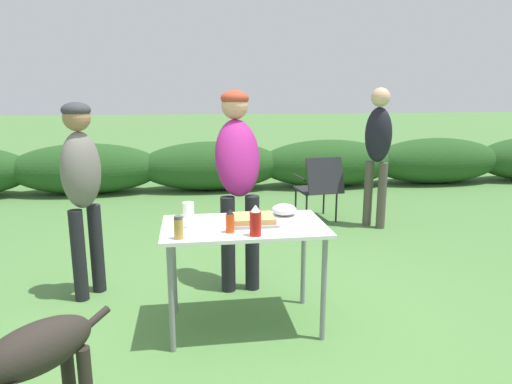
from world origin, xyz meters
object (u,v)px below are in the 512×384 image
mixing_bowl (284,210)px  standing_person_with_beanie (238,166)px  paper_cup_stack (188,210)px  spice_jar (179,228)px  food_tray (252,220)px  standing_person_in_gray_fleece (378,144)px  standing_person_in_navy_coat (82,179)px  ketchup_bottle (255,221)px  camp_chair_green_behind_table (319,185)px  plate_stack (193,223)px  hot_sauce_bottle (230,221)px  dog (28,363)px  folding_table (244,236)px

mixing_bowl → standing_person_with_beanie: size_ratio=0.11×
paper_cup_stack → spice_jar: 0.48m
food_tray → spice_jar: spice_jar is taller
spice_jar → standing_person_in_gray_fleece: standing_person_in_gray_fleece is taller
standing_person_with_beanie → standing_person_in_navy_coat: (-1.21, -0.05, -0.06)m
ketchup_bottle → standing_person_in_gray_fleece: bearing=53.1°
food_tray → camp_chair_green_behind_table: bearing=64.3°
food_tray → standing_person_in_gray_fleece: (1.79, 2.14, 0.25)m
paper_cup_stack → ketchup_bottle: ketchup_bottle is taller
food_tray → ketchup_bottle: bearing=-93.8°
plate_stack → spice_jar: (-0.09, -0.29, 0.06)m
plate_stack → ketchup_bottle: bearing=-37.7°
food_tray → mixing_bowl: (0.26, 0.19, 0.01)m
hot_sauce_bottle → dog: hot_sauce_bottle is taller
food_tray → standing_person_in_gray_fleece: bearing=50.1°
plate_stack → standing_person_in_gray_fleece: (2.19, 2.11, 0.27)m
folding_table → ketchup_bottle: (0.04, -0.24, 0.17)m
plate_stack → mixing_bowl: mixing_bowl is taller
hot_sauce_bottle → dog: 1.37m
hot_sauce_bottle → standing_person_with_beanie: size_ratio=0.10×
dog → mixing_bowl: bearing=-91.6°
dog → folding_table: bearing=-88.9°
folding_table → standing_person_with_beanie: bearing=87.3°
ketchup_bottle → standing_person_in_navy_coat: bearing=143.5°
mixing_bowl → dog: size_ratio=0.25×
food_tray → plate_stack: size_ratio=1.57×
paper_cup_stack → standing_person_in_gray_fleece: standing_person_in_gray_fleece is taller
paper_cup_stack → plate_stack: bearing=-80.9°
folding_table → mixing_bowl: bearing=32.7°
plate_stack → spice_jar: spice_jar is taller
mixing_bowl → standing_person_in_gray_fleece: (1.53, 1.95, 0.24)m
folding_table → hot_sauce_bottle: (-0.11, -0.16, 0.15)m
food_tray → standing_person_in_navy_coat: (-1.24, 0.64, 0.20)m
hot_sauce_bottle → ketchup_bottle: bearing=-30.1°
ketchup_bottle → food_tray: bearing=86.2°
folding_table → paper_cup_stack: paper_cup_stack is taller
mixing_bowl → standing_person_in_gray_fleece: bearing=51.9°
mixing_bowl → paper_cup_stack: (-0.69, 0.03, 0.02)m
plate_stack → standing_person_in_navy_coat: size_ratio=0.14×
standing_person_with_beanie → camp_chair_green_behind_table: (1.22, 1.78, -0.55)m
folding_table → hot_sauce_bottle: hot_sauce_bottle is taller
standing_person_in_navy_coat → dog: size_ratio=2.16×
plate_stack → mixing_bowl: bearing=13.0°
spice_jar → camp_chair_green_behind_table: size_ratio=0.17×
spice_jar → standing_person_in_gray_fleece: bearing=46.5°
standing_person_with_beanie → folding_table: bearing=-95.0°
standing_person_in_navy_coat → camp_chair_green_behind_table: (2.43, 1.83, -0.49)m
plate_stack → mixing_bowl: (0.66, 0.15, 0.03)m
food_tray → dog: food_tray is taller
standing_person_with_beanie → standing_person_in_gray_fleece: 2.32m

